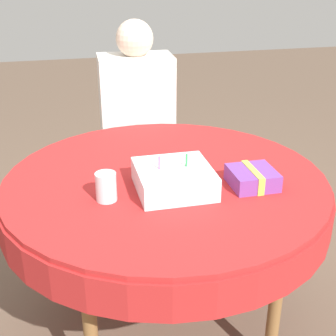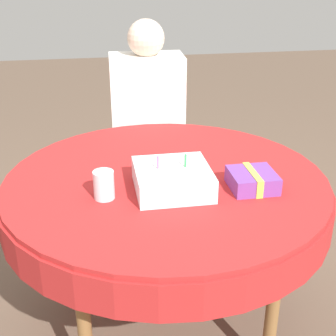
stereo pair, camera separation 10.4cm
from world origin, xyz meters
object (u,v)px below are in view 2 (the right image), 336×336
Objects in this scene: drinking_glass at (104,185)px; person at (148,109)px; gift_box at (252,180)px; chair at (147,145)px; birthday_cake at (172,179)px.

person is at bearing 74.22° from drinking_glass.
drinking_glass reaches higher than gift_box.
person is (-0.00, -0.09, 0.25)m from chair.
person is 1.06m from gift_box.
person is 4.47× the size of birthday_cake.
person is 11.75× the size of drinking_glass.
drinking_glass is at bearing -102.30° from chair.
chair reaches higher than gift_box.
gift_box is at bearing -1.42° from drinking_glass.
chair is at bearing 90.00° from person.
drinking_glass is at bearing 178.58° from gift_box.
drinking_glass is (-0.25, -0.02, 0.01)m from birthday_cake.
chair is 0.26m from person.
chair is 1.17m from gift_box.
chair is 1.12m from birthday_cake.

